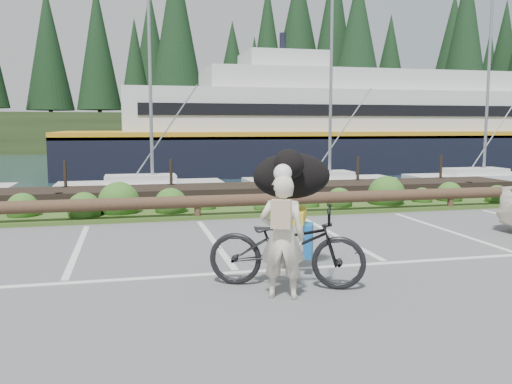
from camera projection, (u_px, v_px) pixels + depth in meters
ground at (232, 266)px, 8.93m from camera, size 72.00×72.00×0.00m
harbor_backdrop at (142, 141)px, 84.80m from camera, size 170.00×160.00×30.00m
vegetation_strip at (194, 213)px, 14.05m from camera, size 34.00×1.60×0.10m
log_rail at (198, 220)px, 13.38m from camera, size 32.00×0.30×0.60m
bicycle at (286, 246)px, 7.75m from camera, size 2.39×1.59×1.19m
cyclist at (282, 237)px, 7.20m from camera, size 0.72×0.60×1.67m
dog at (292, 176)px, 8.34m from camera, size 1.03×1.37×0.71m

